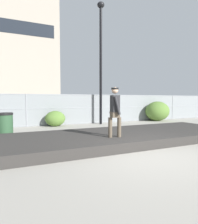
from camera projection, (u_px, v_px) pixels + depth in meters
name	position (u px, v px, depth m)	size (l,w,h in m)	color
ground_plane	(149.00, 155.00, 5.27)	(120.00, 120.00, 0.00)	#9E998E
gravel_berm	(114.00, 137.00, 7.09)	(10.25, 3.16, 0.30)	#33302D
skateboard	(115.00, 144.00, 6.34)	(0.82, 0.34, 0.07)	black
skater	(115.00, 112.00, 6.27)	(0.73, 0.61, 1.86)	#B2ADA8
chain_fence	(73.00, 109.00, 11.88)	(27.04, 0.06, 1.85)	gray
street_lamp	(101.00, 50.00, 11.77)	(0.44, 0.44, 7.40)	black
parked_car_mid	(88.00, 108.00, 15.42)	(4.50, 2.15, 1.66)	silver
parked_car_far	(156.00, 107.00, 17.93)	(4.50, 2.15, 1.66)	maroon
shrub_center	(55.00, 119.00, 11.03)	(1.14, 0.94, 0.88)	#567A33
shrub_right	(157.00, 111.00, 13.89)	(1.80, 1.48, 1.39)	#567A33
trash_bin	(5.00, 126.00, 7.30)	(0.59, 0.59, 1.03)	#2D5133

